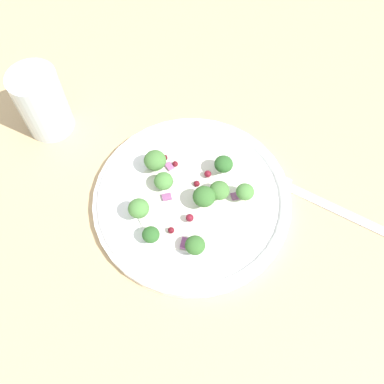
{
  "coord_description": "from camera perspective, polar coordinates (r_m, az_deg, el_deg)",
  "views": [
    {
      "loc": [
        -20.2,
        19.41,
        50.13
      ],
      "look_at": [
        -0.94,
        2.63,
        2.7
      ],
      "focal_mm": 40.11,
      "sensor_mm": 36.0,
      "label": 1
    }
  ],
  "objects": [
    {
      "name": "dressing_pool",
      "position": [
        0.55,
        0.0,
        -0.69
      ],
      "size": [
        14.85,
        14.85,
        0.2
      ],
      "primitive_type": "cylinder",
      "color": "white",
      "rests_on": "plate"
    },
    {
      "name": "onion_bit_2",
      "position": [
        0.55,
        -3.38,
        -0.66
      ],
      "size": [
        1.35,
        1.46,
        0.34
      ],
      "primitive_type": "cube",
      "rotation": [
        0.0,
        0.0,
        1.08
      ],
      "color": "#934C84",
      "rests_on": "plate"
    },
    {
      "name": "cranberry_3",
      "position": [
        0.57,
        -2.26,
        3.75
      ],
      "size": [
        0.78,
        0.78,
        0.78
      ],
      "primitive_type": "sphere",
      "color": "maroon",
      "rests_on": "plate"
    },
    {
      "name": "broccoli_floret_0",
      "position": [
        0.54,
        7.07,
        -0.01
      ],
      "size": [
        2.28,
        2.28,
        2.31
      ],
      "color": "#ADD18E",
      "rests_on": "plate"
    },
    {
      "name": "cranberry_4",
      "position": [
        0.56,
        0.59,
        1.14
      ],
      "size": [
        0.82,
        0.82,
        0.82
      ],
      "primitive_type": "sphere",
      "color": "maroon",
      "rests_on": "plate"
    },
    {
      "name": "broccoli_floret_4",
      "position": [
        0.54,
        3.66,
        0.17
      ],
      "size": [
        2.58,
        2.58,
        2.61
      ],
      "color": "#ADD18E",
      "rests_on": "plate"
    },
    {
      "name": "broccoli_floret_3",
      "position": [
        0.53,
        1.6,
        -0.64
      ],
      "size": [
        2.81,
        2.81,
        2.85
      ],
      "color": "#ADD18E",
      "rests_on": "plate"
    },
    {
      "name": "cranberry_1",
      "position": [
        0.53,
        -0.31,
        -3.45
      ],
      "size": [
        1.0,
        1.0,
        1.0
      ],
      "primitive_type": "sphere",
      "color": "maroon",
      "rests_on": "plate"
    },
    {
      "name": "onion_bit_3",
      "position": [
        0.57,
        -3.04,
        3.38
      ],
      "size": [
        1.26,
        1.0,
        0.47
      ],
      "primitive_type": "cube",
      "rotation": [
        0.0,
        0.0,
        3.01
      ],
      "color": "#A35B93",
      "rests_on": "plate"
    },
    {
      "name": "onion_bit_1",
      "position": [
        0.55,
        5.88,
        -0.52
      ],
      "size": [
        1.45,
        1.59,
        0.3
      ],
      "primitive_type": "cube",
      "rotation": [
        0.0,
        0.0,
        2.67
      ],
      "color": "#934C84",
      "rests_on": "plate"
    },
    {
      "name": "broccoli_floret_2",
      "position": [
        0.52,
        -5.49,
        -5.69
      ],
      "size": [
        2.12,
        2.12,
        2.15
      ],
      "color": "#8EB77A",
      "rests_on": "plate"
    },
    {
      "name": "onion_bit_0",
      "position": [
        0.52,
        -0.98,
        -6.82
      ],
      "size": [
        1.53,
        1.63,
        0.49
      ],
      "primitive_type": "cube",
      "rotation": [
        0.0,
        0.0,
        0.64
      ],
      "color": "#843D75",
      "rests_on": "plate"
    },
    {
      "name": "broccoli_floret_6",
      "position": [
        0.55,
        -3.8,
        1.43
      ],
      "size": [
        2.45,
        2.45,
        2.48
      ],
      "color": "#8EB77A",
      "rests_on": "plate"
    },
    {
      "name": "cranberry_2",
      "position": [
        0.53,
        -2.8,
        -5.1
      ],
      "size": [
        0.81,
        0.81,
        0.81
      ],
      "primitive_type": "sphere",
      "color": "maroon",
      "rests_on": "plate"
    },
    {
      "name": "cranberry_0",
      "position": [
        0.56,
        1.83,
        2.67
      ],
      "size": [
        0.94,
        0.94,
        0.94
      ],
      "primitive_type": "sphere",
      "color": "maroon",
      "rests_on": "plate"
    },
    {
      "name": "plate",
      "position": [
        0.56,
        0.0,
        -0.9
      ],
      "size": [
        25.6,
        25.6,
        1.7
      ],
      "color": "white",
      "rests_on": "ground_plane"
    },
    {
      "name": "broccoli_floret_7",
      "position": [
        0.56,
        -4.93,
        4.18
      ],
      "size": [
        2.9,
        2.9,
        2.94
      ],
      "color": "#8EB77A",
      "rests_on": "plate"
    },
    {
      "name": "broccoli_floret_5",
      "position": [
        0.55,
        4.22,
        3.69
      ],
      "size": [
        2.43,
        2.43,
        2.46
      ],
      "color": "#9EC684",
      "rests_on": "plate"
    },
    {
      "name": "broccoli_floret_1",
      "position": [
        0.52,
        -7.1,
        -2.21
      ],
      "size": [
        2.6,
        2.6,
        2.63
      ],
      "color": "#9EC684",
      "rests_on": "plate"
    },
    {
      "name": "water_glass",
      "position": [
        0.62,
        -19.32,
        11.15
      ],
      "size": [
        6.51,
        6.51,
        9.83
      ],
      "primitive_type": "cylinder",
      "color": "silver",
      "rests_on": "ground_plane"
    },
    {
      "name": "onion_bit_4",
      "position": [
        0.56,
        -3.11,
        1.69
      ],
      "size": [
        1.56,
        1.31,
        0.34
      ],
      "primitive_type": "cube",
      "rotation": [
        0.0,
        0.0,
        1.24
      ],
      "color": "#843D75",
      "rests_on": "plate"
    },
    {
      "name": "fork",
      "position": [
        0.58,
        16.7,
        -1.23
      ],
      "size": [
        18.16,
        7.82,
        0.5
      ],
      "color": "silver",
      "rests_on": "ground_plane"
    },
    {
      "name": "cranberry_5",
      "position": [
        0.57,
        -3.69,
        4.57
      ],
      "size": [
        0.86,
        0.86,
        0.86
      ],
      "primitive_type": "sphere",
      "color": "#4C0A14",
      "rests_on": "plate"
    },
    {
      "name": "ground_plane",
      "position": [
        0.58,
        1.35,
        0.38
      ],
      "size": [
        180.0,
        180.0,
        2.0
      ],
      "primitive_type": "cube",
      "color": "tan"
    },
    {
      "name": "broccoli_floret_8",
      "position": [
        0.51,
        0.42,
        -7.11
      ],
      "size": [
        2.42,
        2.42,
        2.45
      ],
      "color": "#8EB77A",
      "rests_on": "plate"
    }
  ]
}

